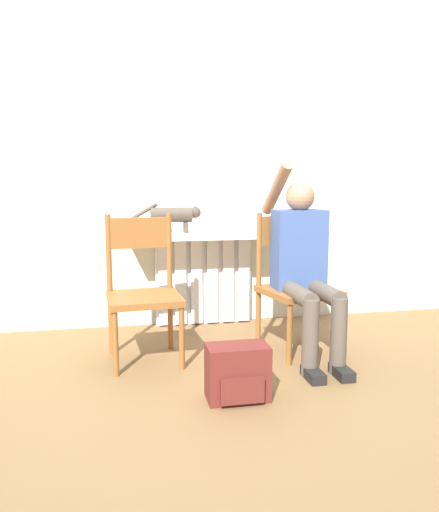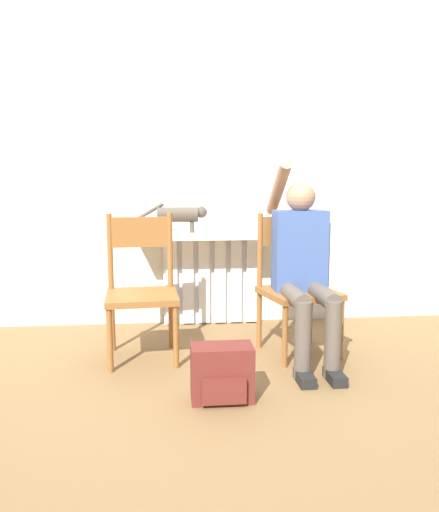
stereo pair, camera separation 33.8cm
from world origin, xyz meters
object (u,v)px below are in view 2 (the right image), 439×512
object	(u,v)px
chair_left	(142,287)
backpack	(222,373)
chair_right	(296,284)
cat	(180,215)
person	(303,263)

from	to	relation	value
chair_left	backpack	distance (m)	0.91
chair_right	cat	xyz separation A→B (m)	(-0.76, 0.58, 0.43)
chair_left	chair_right	distance (m)	1.03
person	cat	size ratio (longest dim) A/B	2.45
chair_right	cat	distance (m)	1.05
chair_left	chair_right	size ratio (longest dim) A/B	1.00
person	backpack	distance (m)	0.97
chair_left	chair_right	bearing A→B (deg)	-4.32
person	cat	bearing A→B (deg)	137.33
person	backpack	size ratio (longest dim) A/B	3.95
cat	person	bearing A→B (deg)	-42.67
backpack	chair_right	bearing A→B (deg)	51.43
chair_left	backpack	size ratio (longest dim) A/B	2.87
chair_left	person	size ratio (longest dim) A/B	0.73
person	chair_right	bearing A→B (deg)	94.92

